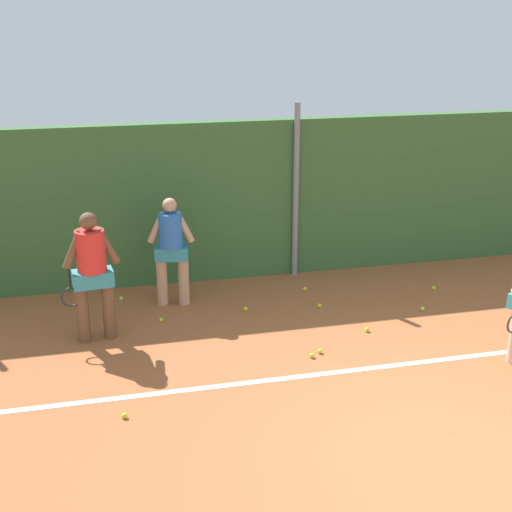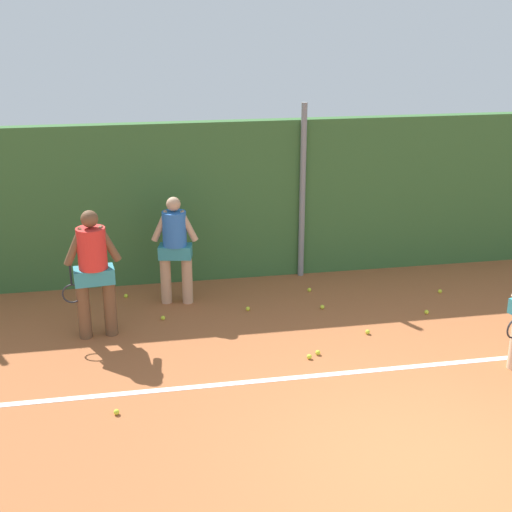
{
  "view_description": "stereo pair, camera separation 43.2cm",
  "coord_description": "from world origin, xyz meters",
  "views": [
    {
      "loc": [
        -3.24,
        -5.44,
        4.42
      ],
      "look_at": [
        -1.18,
        3.36,
        1.17
      ],
      "focal_mm": 48.56,
      "sensor_mm": 36.0,
      "label": 1
    },
    {
      "loc": [
        -2.81,
        -5.53,
        4.42
      ],
      "look_at": [
        -1.18,
        3.36,
        1.17
      ],
      "focal_mm": 48.56,
      "sensor_mm": 36.0,
      "label": 2
    }
  ],
  "objects": [
    {
      "name": "ground_plane",
      "position": [
        0.0,
        1.65,
        0.0
      ],
      "size": [
        30.92,
        30.92,
        0.0
      ],
      "primitive_type": "plane",
      "color": "#A85B33"
    },
    {
      "name": "hedge_fence_backdrop",
      "position": [
        0.0,
        5.64,
        1.35
      ],
      "size": [
        20.1,
        0.25,
        2.7
      ],
      "primitive_type": "cube",
      "color": "#386633",
      "rests_on": "ground_plane"
    },
    {
      "name": "fence_post_center",
      "position": [
        0.0,
        5.46,
        1.49
      ],
      "size": [
        0.1,
        0.1,
        2.99
      ],
      "primitive_type": "cylinder",
      "color": "gray",
      "rests_on": "ground_plane"
    },
    {
      "name": "court_baseline_paint",
      "position": [
        0.0,
        1.98,
        0.0
      ],
      "size": [
        14.69,
        0.1,
        0.01
      ],
      "primitive_type": "cube",
      "color": "white",
      "rests_on": "ground_plane"
    },
    {
      "name": "player_midcourt",
      "position": [
        -3.41,
        3.66,
        1.04
      ],
      "size": [
        0.84,
        0.4,
        1.86
      ],
      "rotation": [
        0.0,
        0.0,
        3.25
      ],
      "color": "brown",
      "rests_on": "ground_plane"
    },
    {
      "name": "player_backcourt_far",
      "position": [
        -2.22,
        4.65,
        0.97
      ],
      "size": [
        0.72,
        0.38,
        1.73
      ],
      "rotation": [
        0.0,
        0.0,
        2.96
      ],
      "color": "tan",
      "rests_on": "ground_plane"
    },
    {
      "name": "tennis_ball_1",
      "position": [
        -0.02,
        3.98,
        0.03
      ],
      "size": [
        0.07,
        0.07,
        0.07
      ],
      "primitive_type": "sphere",
      "color": "#CCDB33",
      "rests_on": "ground_plane"
    },
    {
      "name": "tennis_ball_2",
      "position": [
        -2.48,
        4.02,
        0.03
      ],
      "size": [
        0.07,
        0.07,
        0.07
      ],
      "primitive_type": "sphere",
      "color": "#CCDB33",
      "rests_on": "ground_plane"
    },
    {
      "name": "tennis_ball_3",
      "position": [
        0.39,
        3.01,
        0.03
      ],
      "size": [
        0.07,
        0.07,
        0.07
      ],
      "primitive_type": "sphere",
      "color": "#CCDB33",
      "rests_on": "ground_plane"
    },
    {
      "name": "tennis_ball_4",
      "position": [
        2.06,
        4.24,
        0.03
      ],
      "size": [
        0.07,
        0.07,
        0.07
      ],
      "primitive_type": "sphere",
      "color": "#CCDB33",
      "rests_on": "ground_plane"
    },
    {
      "name": "tennis_ball_6",
      "position": [
        1.5,
        3.51,
        0.03
      ],
      "size": [
        0.07,
        0.07,
        0.07
      ],
      "primitive_type": "sphere",
      "color": "#CCDB33",
      "rests_on": "ground_plane"
    },
    {
      "name": "tennis_ball_7",
      "position": [
        -0.48,
        2.53,
        0.03
      ],
      "size": [
        0.07,
        0.07,
        0.07
      ],
      "primitive_type": "sphere",
      "color": "#CCDB33",
      "rests_on": "ground_plane"
    },
    {
      "name": "tennis_ball_8",
      "position": [
        -3.15,
        1.53,
        0.03
      ],
      "size": [
        0.07,
        0.07,
        0.07
      ],
      "primitive_type": "sphere",
      "color": "#CCDB33",
      "rests_on": "ground_plane"
    },
    {
      "name": "tennis_ball_10",
      "position": [
        -3.02,
        4.98,
        0.03
      ],
      "size": [
        0.07,
        0.07,
        0.07
      ],
      "primitive_type": "sphere",
      "color": "#CCDB33",
      "rests_on": "ground_plane"
    },
    {
      "name": "tennis_ball_11",
      "position": [
        -1.17,
        4.12,
        0.03
      ],
      "size": [
        0.07,
        0.07,
        0.07
      ],
      "primitive_type": "sphere",
      "color": "#CCDB33",
      "rests_on": "ground_plane"
    },
    {
      "name": "tennis_ball_12",
      "position": [
        -0.04,
        4.69,
        0.03
      ],
      "size": [
        0.07,
        0.07,
        0.07
      ],
      "primitive_type": "sphere",
      "color": "#CCDB33",
      "rests_on": "ground_plane"
    },
    {
      "name": "tennis_ball_13",
      "position": [
        -0.63,
        2.44,
        0.03
      ],
      "size": [
        0.07,
        0.07,
        0.07
      ],
      "primitive_type": "sphere",
      "color": "#CCDB33",
      "rests_on": "ground_plane"
    }
  ]
}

